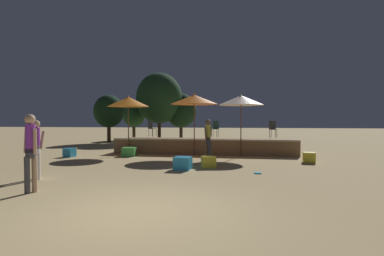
% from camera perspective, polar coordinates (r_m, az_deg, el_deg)
% --- Properties ---
extents(ground_plane, '(120.00, 120.00, 0.00)m').
position_cam_1_polar(ground_plane, '(6.01, -11.40, -15.55)').
color(ground_plane, tan).
extents(wooden_deck, '(9.33, 2.36, 0.81)m').
position_cam_1_polar(wooden_deck, '(16.05, 2.54, -3.42)').
color(wooden_deck, olive).
rests_on(wooden_deck, ground).
extents(patio_umbrella_0, '(2.19, 2.19, 3.02)m').
position_cam_1_polar(patio_umbrella_0, '(14.67, 9.33, 5.22)').
color(patio_umbrella_0, brown).
rests_on(patio_umbrella_0, ground).
extents(patio_umbrella_1, '(2.35, 2.35, 3.08)m').
position_cam_1_polar(patio_umbrella_1, '(14.81, 0.43, 5.43)').
color(patio_umbrella_1, brown).
rests_on(patio_umbrella_1, ground).
extents(patio_umbrella_2, '(2.12, 2.12, 3.02)m').
position_cam_1_polar(patio_umbrella_2, '(15.73, -12.04, 4.90)').
color(patio_umbrella_2, brown).
rests_on(patio_umbrella_2, ground).
extents(cube_seat_0, '(0.50, 0.50, 0.41)m').
position_cam_1_polar(cube_seat_0, '(15.44, -22.30, -4.34)').
color(cube_seat_0, '#2D9EDB').
rests_on(cube_seat_0, ground).
extents(cube_seat_1, '(0.62, 0.62, 0.43)m').
position_cam_1_polar(cube_seat_1, '(11.19, 3.15, -6.40)').
color(cube_seat_1, yellow).
rests_on(cube_seat_1, ground).
extents(cube_seat_2, '(0.61, 0.61, 0.45)m').
position_cam_1_polar(cube_seat_2, '(10.70, -1.76, -6.71)').
color(cube_seat_2, '#2D9EDB').
rests_on(cube_seat_2, ground).
extents(cube_seat_3, '(0.70, 0.70, 0.42)m').
position_cam_1_polar(cube_seat_3, '(14.91, -11.91, -4.45)').
color(cube_seat_3, '#4CC651').
rests_on(cube_seat_3, ground).
extents(cube_seat_4, '(0.50, 0.50, 0.43)m').
position_cam_1_polar(cube_seat_4, '(13.27, 21.40, -5.25)').
color(cube_seat_4, yellow).
rests_on(cube_seat_4, ground).
extents(person_0, '(0.48, 0.30, 1.90)m').
position_cam_1_polar(person_0, '(8.21, -28.40, -3.48)').
color(person_0, tan).
rests_on(person_0, ground).
extents(person_1, '(0.30, 0.46, 1.76)m').
position_cam_1_polar(person_1, '(9.97, -27.53, -3.24)').
color(person_1, white).
rests_on(person_1, ground).
extents(person_2, '(0.33, 0.51, 1.78)m').
position_cam_1_polar(person_2, '(12.81, 3.07, -1.95)').
color(person_2, brown).
rests_on(person_2, ground).
extents(bistro_chair_0, '(0.47, 0.47, 0.90)m').
position_cam_1_polar(bistro_chair_0, '(17.21, -7.76, 0.19)').
color(bistro_chair_0, '#2D3338').
rests_on(bistro_chair_0, wooden_deck).
extents(bistro_chair_1, '(0.44, 0.45, 0.90)m').
position_cam_1_polar(bistro_chair_1, '(16.23, 15.13, 0.07)').
color(bistro_chair_1, '#2D3338').
rests_on(bistro_chair_1, wooden_deck).
extents(bistro_chair_2, '(0.42, 0.42, 0.90)m').
position_cam_1_polar(bistro_chair_2, '(16.58, 4.48, 0.15)').
color(bistro_chair_2, '#1E4C47').
rests_on(bistro_chair_2, wooden_deck).
extents(frisbee_disc, '(0.26, 0.26, 0.03)m').
position_cam_1_polar(frisbee_disc, '(10.17, 12.45, -8.36)').
color(frisbee_disc, '#33B2D8').
rests_on(frisbee_disc, ground).
extents(background_tree_0, '(2.66, 2.66, 4.03)m').
position_cam_1_polar(background_tree_0, '(25.74, -2.11, 3.34)').
color(background_tree_0, '#3D2B1C').
rests_on(background_tree_0, ground).
extents(background_tree_1, '(3.85, 3.85, 5.70)m').
position_cam_1_polar(background_tree_1, '(25.35, -6.26, 5.66)').
color(background_tree_1, '#3D2B1C').
rests_on(background_tree_1, ground).
extents(background_tree_2, '(2.29, 2.29, 3.69)m').
position_cam_1_polar(background_tree_2, '(24.00, -15.57, 3.07)').
color(background_tree_2, '#3D2B1C').
rests_on(background_tree_2, ground).
extents(background_tree_3, '(2.02, 2.02, 3.35)m').
position_cam_1_polar(background_tree_3, '(27.21, -11.02, 2.50)').
color(background_tree_3, '#3D2B1C').
rests_on(background_tree_3, ground).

